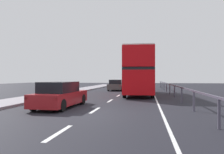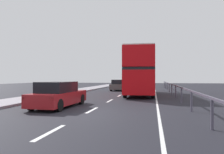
{
  "view_description": "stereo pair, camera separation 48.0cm",
  "coord_description": "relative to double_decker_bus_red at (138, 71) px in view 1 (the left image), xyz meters",
  "views": [
    {
      "loc": [
        2.66,
        -9.96,
        1.69
      ],
      "look_at": [
        0.01,
        6.34,
        1.75
      ],
      "focal_mm": 34.4,
      "sensor_mm": 36.0,
      "label": 1
    },
    {
      "loc": [
        3.14,
        -9.88,
        1.69
      ],
      "look_at": [
        0.01,
        6.34,
        1.75
      ],
      "focal_mm": 34.4,
      "sensor_mm": 36.0,
      "label": 2
    }
  ],
  "objects": [
    {
      "name": "ground_plane",
      "position": [
        -1.82,
        -11.66,
        -2.37
      ],
      "size": [
        75.96,
        120.0,
        0.1
      ],
      "primitive_type": "cube",
      "color": "black"
    },
    {
      "name": "lane_paint_markings",
      "position": [
        0.3,
        -3.09,
        -2.32
      ],
      "size": [
        3.51,
        46.0,
        0.01
      ],
      "color": "silver",
      "rests_on": "ground"
    },
    {
      "name": "bridge_side_railing",
      "position": [
        3.18,
        -2.66,
        -1.45
      ],
      "size": [
        0.1,
        42.0,
        1.07
      ],
      "color": "#4D4859",
      "rests_on": "ground"
    },
    {
      "name": "double_decker_bus_red",
      "position": [
        0.0,
        0.0,
        0.0
      ],
      "size": [
        2.93,
        10.42,
        4.34
      ],
      "rotation": [
        0.0,
        0.0,
        0.04
      ],
      "color": "red",
      "rests_on": "ground"
    },
    {
      "name": "hatchback_car_near",
      "position": [
        -4.04,
        -10.01,
        -1.62
      ],
      "size": [
        1.86,
        4.56,
        1.46
      ],
      "rotation": [
        0.0,
        0.0,
        -0.03
      ],
      "color": "maroon",
      "rests_on": "ground"
    },
    {
      "name": "sedan_car_ahead",
      "position": [
        -3.13,
        6.64,
        -1.63
      ],
      "size": [
        1.95,
        4.19,
        1.44
      ],
      "rotation": [
        0.0,
        0.0,
        -0.03
      ],
      "color": "#4A4F4C",
      "rests_on": "ground"
    }
  ]
}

